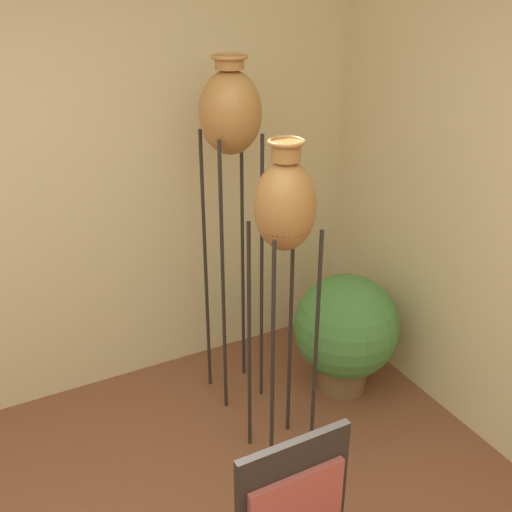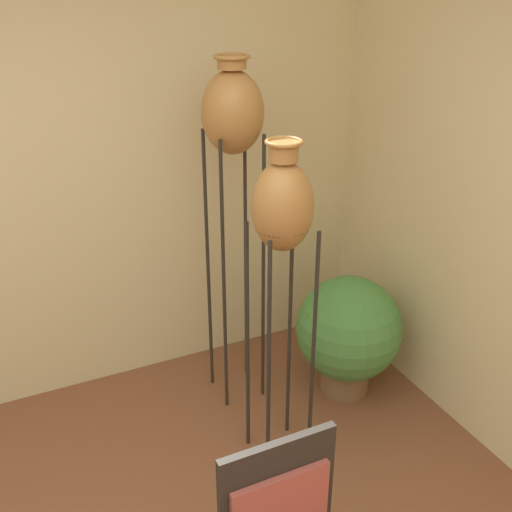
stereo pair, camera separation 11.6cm
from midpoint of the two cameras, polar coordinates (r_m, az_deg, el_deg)
The scene contains 3 objects.
vase_stand_tall at distance 3.11m, azimuth -3.55°, elevation 12.72°, with size 0.32×0.32×2.00m.
vase_stand_medium at distance 2.68m, azimuth 1.53°, elevation 4.12°, with size 0.28×0.28×1.72m.
potted_plant at distance 3.66m, azimuth 7.64°, elevation -6.98°, with size 0.63×0.63×0.76m.
Camera 1 is at (-0.19, -1.08, 2.37)m, focal length 42.00 mm.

